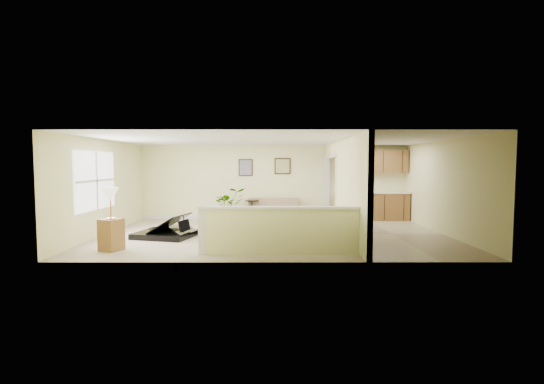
{
  "coord_description": "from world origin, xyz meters",
  "views": [
    {
      "loc": [
        -0.04,
        -10.35,
        1.85
      ],
      "look_at": [
        -0.06,
        0.4,
        1.1
      ],
      "focal_mm": 26.0,
      "sensor_mm": 36.0,
      "label": 1
    }
  ],
  "objects_px": {
    "accent_table": "(252,207)",
    "lamp_stand": "(111,224)",
    "piano": "(165,215)",
    "piano_bench": "(215,225)",
    "small_plant": "(302,216)",
    "palm_plant": "(229,205)",
    "loveseat": "(274,210)"
  },
  "relations": [
    {
      "from": "loveseat",
      "to": "piano",
      "type": "bearing_deg",
      "value": -135.79
    },
    {
      "from": "lamp_stand",
      "to": "piano",
      "type": "bearing_deg",
      "value": 67.6
    },
    {
      "from": "piano_bench",
      "to": "small_plant",
      "type": "xyz_separation_m",
      "value": [
        2.46,
        2.28,
        -0.06
      ]
    },
    {
      "from": "small_plant",
      "to": "piano_bench",
      "type": "bearing_deg",
      "value": -137.18
    },
    {
      "from": "loveseat",
      "to": "accent_table",
      "type": "height_order",
      "value": "loveseat"
    },
    {
      "from": "loveseat",
      "to": "small_plant",
      "type": "xyz_separation_m",
      "value": [
        0.91,
        -0.37,
        -0.15
      ]
    },
    {
      "from": "accent_table",
      "to": "palm_plant",
      "type": "xyz_separation_m",
      "value": [
        -0.71,
        -0.36,
        0.11
      ]
    },
    {
      "from": "piano_bench",
      "to": "loveseat",
      "type": "xyz_separation_m",
      "value": [
        1.55,
        2.65,
        0.08
      ]
    },
    {
      "from": "lamp_stand",
      "to": "small_plant",
      "type": "bearing_deg",
      "value": 42.8
    },
    {
      "from": "loveseat",
      "to": "small_plant",
      "type": "height_order",
      "value": "loveseat"
    },
    {
      "from": "small_plant",
      "to": "lamp_stand",
      "type": "bearing_deg",
      "value": -137.2
    },
    {
      "from": "piano",
      "to": "piano_bench",
      "type": "bearing_deg",
      "value": 18.8
    },
    {
      "from": "accent_table",
      "to": "lamp_stand",
      "type": "bearing_deg",
      "value": -121.34
    },
    {
      "from": "accent_table",
      "to": "lamp_stand",
      "type": "relative_size",
      "value": 0.49
    },
    {
      "from": "loveseat",
      "to": "lamp_stand",
      "type": "relative_size",
      "value": 1.24
    },
    {
      "from": "palm_plant",
      "to": "small_plant",
      "type": "relative_size",
      "value": 2.43
    },
    {
      "from": "loveseat",
      "to": "accent_table",
      "type": "xyz_separation_m",
      "value": [
        -0.72,
        0.13,
        0.06
      ]
    },
    {
      "from": "accent_table",
      "to": "palm_plant",
      "type": "height_order",
      "value": "palm_plant"
    },
    {
      "from": "piano",
      "to": "small_plant",
      "type": "xyz_separation_m",
      "value": [
        3.72,
        2.38,
        -0.33
      ]
    },
    {
      "from": "loveseat",
      "to": "palm_plant",
      "type": "distance_m",
      "value": 1.45
    },
    {
      "from": "piano_bench",
      "to": "accent_table",
      "type": "xyz_separation_m",
      "value": [
        0.83,
        2.77,
        0.15
      ]
    },
    {
      "from": "piano_bench",
      "to": "piano",
      "type": "bearing_deg",
      "value": -175.22
    },
    {
      "from": "piano",
      "to": "small_plant",
      "type": "relative_size",
      "value": 3.57
    },
    {
      "from": "palm_plant",
      "to": "lamp_stand",
      "type": "relative_size",
      "value": 0.93
    },
    {
      "from": "piano_bench",
      "to": "loveseat",
      "type": "relative_size",
      "value": 0.5
    },
    {
      "from": "lamp_stand",
      "to": "palm_plant",
      "type": "bearing_deg",
      "value": 63.7
    },
    {
      "from": "accent_table",
      "to": "loveseat",
      "type": "bearing_deg",
      "value": -9.99
    },
    {
      "from": "piano_bench",
      "to": "lamp_stand",
      "type": "bearing_deg",
      "value": -137.23
    },
    {
      "from": "palm_plant",
      "to": "lamp_stand",
      "type": "height_order",
      "value": "lamp_stand"
    },
    {
      "from": "piano",
      "to": "lamp_stand",
      "type": "relative_size",
      "value": 1.37
    },
    {
      "from": "lamp_stand",
      "to": "piano_bench",
      "type": "bearing_deg",
      "value": 42.77
    },
    {
      "from": "piano_bench",
      "to": "accent_table",
      "type": "relative_size",
      "value": 1.26
    }
  ]
}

